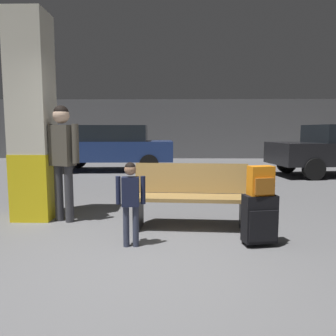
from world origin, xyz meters
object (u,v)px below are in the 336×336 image
Objects in this scene: suitcase at (260,219)px; parked_car_far at (112,147)px; structural_pillar at (32,119)px; adult at (62,151)px; backpack_bright at (261,181)px; child at (130,195)px; bench at (191,197)px.

parked_car_far is at bearing 113.06° from suitcase.
adult is at bearing -19.28° from structural_pillar.
child is (-1.51, -0.06, -0.16)m from backpack_bright.
child is at bearing -37.37° from structural_pillar.
suitcase is at bearing 139.69° from backpack_bright.
bench is 0.95× the size of adult.
child is at bearing -133.97° from bench.
child is at bearing -177.85° from suitcase.
parked_car_far reaches higher than child.
backpack_bright is 0.34× the size of child.
structural_pillar is 5.08× the size of suitcase.
bench is at bearing -11.51° from structural_pillar.
suitcase is at bearing -66.94° from parked_car_far.
adult is at bearing 158.99° from suitcase.
adult is 0.41× the size of parked_car_far.
backpack_bright is (3.13, -1.19, -0.75)m from structural_pillar.
structural_pillar is 3.56m from suitcase.
backpack_bright reaches higher than suitcase.
child is (-0.74, -0.76, 0.17)m from bench.
suitcase is 0.61× the size of child.
bench is at bearing -9.36° from adult.
parked_car_far is (-3.08, 7.24, 0.03)m from backpack_bright.
structural_pillar is 0.74× the size of parked_car_far.
structural_pillar is 1.80× the size of adult.
backpack_bright is at bearing 2.14° from child.
structural_pillar reaches higher than bench.
structural_pillar is at bearing 159.26° from backpack_bright.
bench is 1.64× the size of child.
adult reaches higher than child.
parked_car_far is at bearing 89.49° from structural_pillar.
parked_car_far is (-3.08, 7.23, 0.48)m from suitcase.
backpack_bright is 2.84m from adult.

